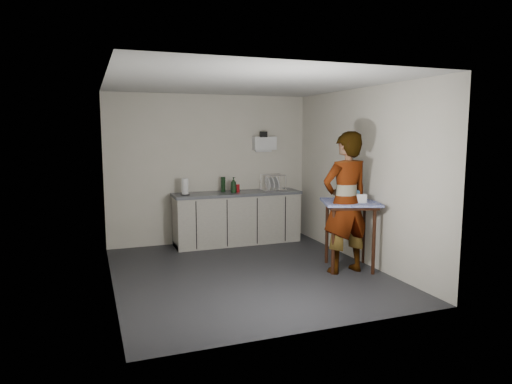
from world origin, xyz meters
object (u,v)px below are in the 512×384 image
object	(u,v)px
kitchen_counter	(237,219)
bakery_box	(353,195)
standing_man	(345,203)
soda_can	(238,188)
side_table	(350,210)
dark_bottle	(223,184)
dish_rack	(273,187)
soap_bottle	(234,185)
paper_towel	(185,187)

from	to	relation	value
kitchen_counter	bakery_box	bearing A→B (deg)	-62.06
standing_man	soda_can	size ratio (longest dim) A/B	14.56
side_table	bakery_box	xyz separation A→B (m)	(0.03, -0.02, 0.22)
dark_bottle	dish_rack	world-z (taller)	dish_rack
dark_bottle	soap_bottle	bearing A→B (deg)	-51.73
soap_bottle	standing_man	bearing A→B (deg)	-64.40
side_table	soda_can	bearing A→B (deg)	137.54
soap_bottle	dish_rack	world-z (taller)	dish_rack
paper_towel	soda_can	bearing A→B (deg)	2.97
standing_man	soap_bottle	world-z (taller)	standing_man
kitchen_counter	soda_can	xyz separation A→B (m)	(0.01, -0.00, 0.55)
soda_can	dark_bottle	distance (m)	0.26
paper_towel	standing_man	bearing A→B (deg)	-48.74
side_table	dish_rack	xyz separation A→B (m)	(-0.37, 1.99, 0.12)
soap_bottle	dark_bottle	size ratio (longest dim) A/B	1.03
side_table	standing_man	bearing A→B (deg)	-121.58
side_table	paper_towel	bearing A→B (deg)	155.50
standing_man	dish_rack	distance (m)	2.12
bakery_box	soap_bottle	bearing A→B (deg)	135.62
soap_bottle	paper_towel	bearing A→B (deg)	178.12
standing_man	paper_towel	world-z (taller)	standing_man
soda_can	paper_towel	xyz separation A→B (m)	(-0.94, -0.05, 0.06)
paper_towel	dish_rack	bearing A→B (deg)	1.52
soap_bottle	kitchen_counter	bearing A→B (deg)	42.50
bakery_box	dark_bottle	bearing A→B (deg)	136.27
soap_bottle	dark_bottle	world-z (taller)	soap_bottle
side_table	dark_bottle	distance (m)	2.45
paper_towel	bakery_box	size ratio (longest dim) A/B	0.68
standing_man	soda_can	xyz separation A→B (m)	(-0.88, 2.12, -0.01)
soda_can	dark_bottle	size ratio (longest dim) A/B	0.51
kitchen_counter	side_table	world-z (taller)	side_table
soda_can	paper_towel	size ratio (longest dim) A/B	0.49
side_table	bakery_box	bearing A→B (deg)	-14.75
dish_rack	side_table	bearing A→B (deg)	-79.35
standing_man	kitchen_counter	bearing A→B (deg)	-72.24
standing_man	dish_rack	size ratio (longest dim) A/B	4.71
paper_towel	kitchen_counter	bearing A→B (deg)	3.30
soda_can	paper_towel	distance (m)	0.94
kitchen_counter	paper_towel	world-z (taller)	paper_towel
standing_man	bakery_box	world-z (taller)	standing_man
paper_towel	bakery_box	bearing A→B (deg)	-44.58
dark_bottle	dish_rack	distance (m)	0.90
standing_man	dark_bottle	distance (m)	2.47
kitchen_counter	paper_towel	size ratio (longest dim) A/B	8.07
dark_bottle	standing_man	bearing A→B (deg)	-63.30
side_table	standing_man	distance (m)	0.23
kitchen_counter	side_table	distance (m)	2.30
soap_bottle	soda_can	world-z (taller)	soap_bottle
bakery_box	paper_towel	bearing A→B (deg)	150.16
side_table	paper_towel	size ratio (longest dim) A/B	3.54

